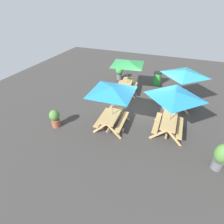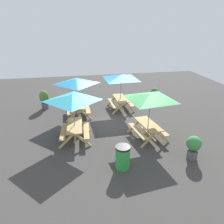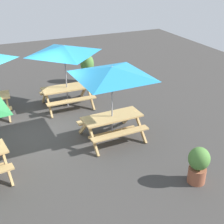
# 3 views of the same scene
# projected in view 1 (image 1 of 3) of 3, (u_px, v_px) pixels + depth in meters

# --- Properties ---
(ground_plane) EXTENTS (24.00, 24.00, 0.00)m
(ground_plane) POSITION_uv_depth(u_px,v_px,m) (146.00, 111.00, 10.46)
(ground_plane) COLOR #3D3A38
(ground_plane) RESTS_ON ground
(picnic_table_0) EXTENTS (2.83, 2.83, 2.34)m
(picnic_table_0) POSITION_uv_depth(u_px,v_px,m) (112.00, 93.00, 8.19)
(picnic_table_0) COLOR tan
(picnic_table_0) RESTS_ON ground
(picnic_table_1) EXTENTS (2.12, 2.12, 2.34)m
(picnic_table_1) POSITION_uv_depth(u_px,v_px,m) (184.00, 75.00, 9.94)
(picnic_table_1) COLOR tan
(picnic_table_1) RESTS_ON ground
(picnic_table_2) EXTENTS (2.80, 2.80, 2.34)m
(picnic_table_2) POSITION_uv_depth(u_px,v_px,m) (128.00, 65.00, 11.42)
(picnic_table_2) COLOR tan
(picnic_table_2) RESTS_ON ground
(picnic_table_3) EXTENTS (2.01, 2.01, 2.34)m
(picnic_table_3) POSITION_uv_depth(u_px,v_px,m) (174.00, 98.00, 7.80)
(picnic_table_3) COLOR tan
(picnic_table_3) RESTS_ON ground
(trash_bin_green) EXTENTS (0.59, 0.59, 0.98)m
(trash_bin_green) POSITION_uv_depth(u_px,v_px,m) (157.00, 78.00, 13.36)
(trash_bin_green) COLOR green
(trash_bin_green) RESTS_ON ground
(potted_plant_0) EXTENTS (0.59, 0.59, 1.25)m
(potted_plant_0) POSITION_uv_depth(u_px,v_px,m) (221.00, 156.00, 6.68)
(potted_plant_0) COLOR #59595B
(potted_plant_0) RESTS_ON ground
(potted_plant_1) EXTENTS (0.52, 0.52, 0.98)m
(potted_plant_1) POSITION_uv_depth(u_px,v_px,m) (55.00, 118.00, 9.02)
(potted_plant_1) COLOR #935138
(potted_plant_1) RESTS_ON ground
(potted_plant_2) EXTENTS (0.61, 0.61, 1.03)m
(potted_plant_2) POSITION_uv_depth(u_px,v_px,m) (119.00, 72.00, 14.15)
(potted_plant_2) COLOR #59595B
(potted_plant_2) RESTS_ON ground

